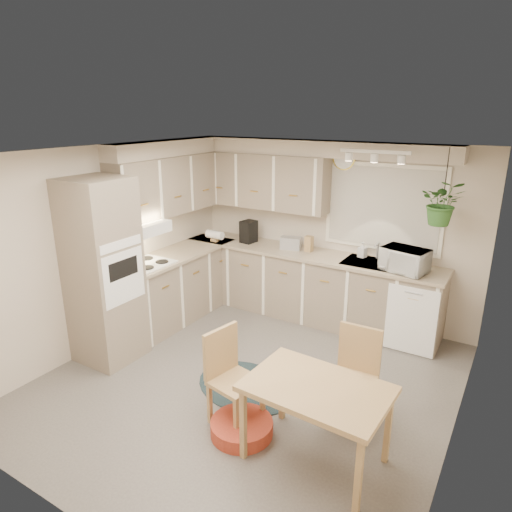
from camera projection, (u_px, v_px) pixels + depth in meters
name	position (u px, v px, depth m)	size (l,w,h in m)	color
floor	(249.00, 382.00, 4.88)	(4.20, 4.20, 0.00)	slate
ceiling	(247.00, 153.00, 4.14)	(4.20, 4.20, 0.00)	silver
wall_back	(330.00, 231.00, 6.22)	(4.00, 0.04, 2.40)	beige
wall_front	(66.00, 379.00, 2.81)	(4.00, 0.04, 2.40)	beige
wall_left	(108.00, 246.00, 5.50)	(0.04, 4.20, 2.40)	beige
wall_right	(467.00, 324.00, 3.52)	(0.04, 4.20, 2.40)	beige
base_cab_left	(178.00, 286.00, 6.29)	(0.60, 1.85, 0.90)	gray
base_cab_back	(306.00, 286.00, 6.30)	(3.60, 0.60, 0.90)	gray
counter_left	(177.00, 254.00, 6.15)	(0.64, 1.89, 0.04)	tan
counter_back	(306.00, 254.00, 6.15)	(3.64, 0.64, 0.04)	tan
oven_stack	(103.00, 272.00, 5.08)	(0.65, 0.65, 2.10)	gray
wall_oven_face	(124.00, 277.00, 4.92)	(0.02, 0.56, 0.58)	white
upper_cab_left	(172.00, 185.00, 6.03)	(0.35, 2.00, 0.75)	gray
upper_cab_back	(261.00, 181.00, 6.38)	(2.00, 0.35, 0.75)	gray
soffit_left	(168.00, 148.00, 5.90)	(0.30, 2.00, 0.20)	beige
soffit_back	(315.00, 148.00, 5.86)	(3.60, 0.30, 0.20)	beige
cooktop	(147.00, 264.00, 5.67)	(0.52, 0.58, 0.02)	white
range_hood	(143.00, 228.00, 5.53)	(0.40, 0.60, 0.14)	white
window_blinds	(383.00, 208.00, 5.72)	(1.40, 0.02, 1.00)	beige
window_frame	(383.00, 208.00, 5.73)	(1.50, 0.02, 1.10)	white
sink	(372.00, 266.00, 5.72)	(0.70, 0.48, 0.10)	#B2B4BA
dishwasher_front	(411.00, 321.00, 5.32)	(0.58, 0.01, 0.83)	white
track_light_bar	(375.00, 151.00, 5.08)	(0.80, 0.04, 0.04)	white
wall_clock	(344.00, 158.00, 5.82)	(0.30, 0.30, 0.03)	#D9C24C
dining_table	(315.00, 424.00, 3.70)	(1.12, 0.74, 0.70)	tan
chair_left	(236.00, 380.00, 4.12)	(0.42, 0.42, 0.90)	tan
chair_back	(352.00, 379.00, 4.14)	(0.42, 0.42, 0.89)	tan
braided_rug	(246.00, 386.00, 4.79)	(1.13, 0.85, 0.01)	black
pet_bed	(242.00, 428.00, 4.08)	(0.56, 0.56, 0.13)	#B43924
microwave	(405.00, 257.00, 5.37)	(0.52, 0.29, 0.35)	white
soap_bottle	(362.00, 254.00, 5.91)	(0.09, 0.21, 0.10)	white
hanging_plant	(442.00, 208.00, 5.01)	(0.46, 0.51, 0.40)	#306227
coffee_maker	(249.00, 232.00, 6.56)	(0.18, 0.22, 0.32)	black
toaster	(291.00, 243.00, 6.27)	(0.28, 0.16, 0.17)	#B2B4BA
knife_block	(309.00, 244.00, 6.16)	(0.10, 0.10, 0.21)	tan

